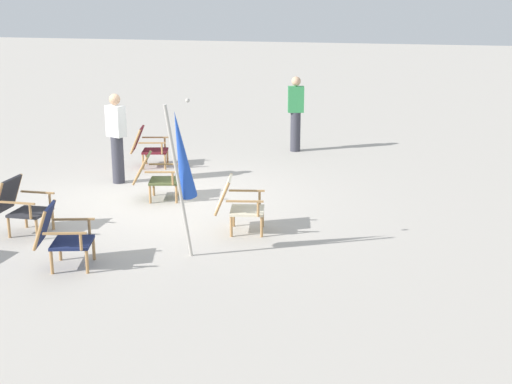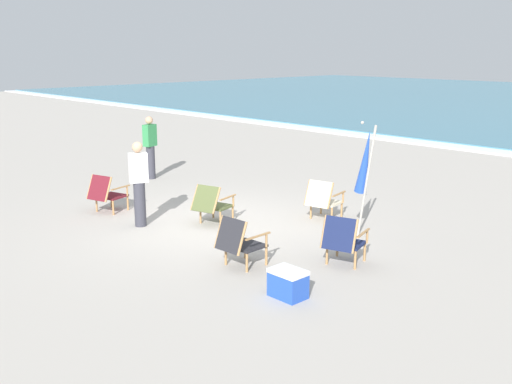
{
  "view_description": "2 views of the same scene",
  "coord_description": "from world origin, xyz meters",
  "px_view_note": "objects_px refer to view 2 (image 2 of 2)",
  "views": [
    {
      "loc": [
        10.71,
        4.47,
        3.34
      ],
      "look_at": [
        1.19,
        1.98,
        0.6
      ],
      "focal_mm": 50.0,
      "sensor_mm": 36.0,
      "label": 1
    },
    {
      "loc": [
        8.67,
        -7.14,
        3.32
      ],
      "look_at": [
        0.38,
        0.71,
        0.58
      ],
      "focal_mm": 42.0,
      "sensor_mm": 36.0,
      "label": 2
    }
  ],
  "objects_px": {
    "beach_chair_back_left": "(212,203)",
    "umbrella_furled_blue": "(365,163)",
    "beach_chair_front_left": "(106,193)",
    "person_near_chairs": "(150,147)",
    "person_by_waterline": "(139,183)",
    "cooler_box": "(288,283)",
    "beach_chair_back_right": "(239,241)",
    "beach_chair_mid_center": "(323,199)",
    "beach_chair_front_right": "(343,239)"
  },
  "relations": [
    {
      "from": "beach_chair_back_left",
      "to": "umbrella_furled_blue",
      "type": "bearing_deg",
      "value": 30.01
    },
    {
      "from": "beach_chair_front_left",
      "to": "person_near_chairs",
      "type": "xyz_separation_m",
      "value": [
        -2.19,
        2.56,
        0.41
      ]
    },
    {
      "from": "person_by_waterline",
      "to": "cooler_box",
      "type": "relative_size",
      "value": 3.33
    },
    {
      "from": "person_by_waterline",
      "to": "beach_chair_front_left",
      "type": "bearing_deg",
      "value": 179.16
    },
    {
      "from": "beach_chair_back_right",
      "to": "beach_chair_front_left",
      "type": "relative_size",
      "value": 0.97
    },
    {
      "from": "beach_chair_back_left",
      "to": "person_near_chairs",
      "type": "height_order",
      "value": "person_near_chairs"
    },
    {
      "from": "beach_chair_mid_center",
      "to": "umbrella_furled_blue",
      "type": "height_order",
      "value": "umbrella_furled_blue"
    },
    {
      "from": "beach_chair_mid_center",
      "to": "umbrella_furled_blue",
      "type": "xyz_separation_m",
      "value": [
        1.23,
        -0.35,
        0.94
      ]
    },
    {
      "from": "beach_chair_front_right",
      "to": "person_near_chairs",
      "type": "xyz_separation_m",
      "value": [
        -7.51,
        1.47,
        0.41
      ]
    },
    {
      "from": "person_near_chairs",
      "to": "cooler_box",
      "type": "bearing_deg",
      "value": -21.0
    },
    {
      "from": "beach_chair_mid_center",
      "to": "person_near_chairs",
      "type": "distance_m",
      "value": 5.63
    },
    {
      "from": "beach_chair_front_right",
      "to": "beach_chair_mid_center",
      "type": "distance_m",
      "value": 2.59
    },
    {
      "from": "umbrella_furled_blue",
      "to": "person_by_waterline",
      "type": "xyz_separation_m",
      "value": [
        -3.36,
        -2.51,
        -0.53
      ]
    },
    {
      "from": "umbrella_furled_blue",
      "to": "beach_chair_mid_center",
      "type": "bearing_deg",
      "value": 164.06
    },
    {
      "from": "beach_chair_front_left",
      "to": "beach_chair_mid_center",
      "type": "bearing_deg",
      "value": 39.72
    },
    {
      "from": "beach_chair_front_left",
      "to": "beach_chair_back_left",
      "type": "xyz_separation_m",
      "value": [
        2.15,
        1.04,
        -0.0
      ]
    },
    {
      "from": "beach_chair_front_right",
      "to": "beach_chair_mid_center",
      "type": "height_order",
      "value": "beach_chair_front_right"
    },
    {
      "from": "beach_chair_mid_center",
      "to": "beach_chair_front_left",
      "type": "bearing_deg",
      "value": -140.28
    },
    {
      "from": "beach_chair_back_left",
      "to": "person_by_waterline",
      "type": "height_order",
      "value": "person_by_waterline"
    },
    {
      "from": "beach_chair_back_right",
      "to": "beach_chair_mid_center",
      "type": "xyz_separation_m",
      "value": [
        -0.84,
        2.99,
        -0.0
      ]
    },
    {
      "from": "beach_chair_front_left",
      "to": "beach_chair_mid_center",
      "type": "distance_m",
      "value": 4.45
    },
    {
      "from": "beach_chair_front_right",
      "to": "umbrella_furled_blue",
      "type": "distance_m",
      "value": 1.81
    },
    {
      "from": "beach_chair_front_left",
      "to": "beach_chair_mid_center",
      "type": "height_order",
      "value": "beach_chair_mid_center"
    },
    {
      "from": "beach_chair_mid_center",
      "to": "person_by_waterline",
      "type": "bearing_deg",
      "value": -126.6
    },
    {
      "from": "beach_chair_front_right",
      "to": "beach_chair_front_left",
      "type": "bearing_deg",
      "value": -168.45
    },
    {
      "from": "beach_chair_back_right",
      "to": "beach_chair_back_left",
      "type": "height_order",
      "value": "beach_chair_back_right"
    },
    {
      "from": "beach_chair_front_right",
      "to": "beach_chair_mid_center",
      "type": "bearing_deg",
      "value": 137.22
    },
    {
      "from": "beach_chair_front_right",
      "to": "beach_chair_back_left",
      "type": "relative_size",
      "value": 0.93
    },
    {
      "from": "beach_chair_front_right",
      "to": "umbrella_furled_blue",
      "type": "xyz_separation_m",
      "value": [
        -0.66,
        1.4,
        0.94
      ]
    },
    {
      "from": "beach_chair_back_left",
      "to": "cooler_box",
      "type": "xyz_separation_m",
      "value": [
        3.43,
        -1.47,
        -0.22
      ]
    },
    {
      "from": "beach_chair_front_left",
      "to": "umbrella_furled_blue",
      "type": "relative_size",
      "value": 0.4
    },
    {
      "from": "beach_chair_front_right",
      "to": "cooler_box",
      "type": "distance_m",
      "value": 1.55
    },
    {
      "from": "umbrella_furled_blue",
      "to": "beach_chair_back_left",
      "type": "bearing_deg",
      "value": -149.99
    },
    {
      "from": "beach_chair_back_left",
      "to": "cooler_box",
      "type": "distance_m",
      "value": 3.74
    },
    {
      "from": "beach_chair_mid_center",
      "to": "umbrella_furled_blue",
      "type": "bearing_deg",
      "value": -15.94
    },
    {
      "from": "umbrella_furled_blue",
      "to": "person_near_chairs",
      "type": "relative_size",
      "value": 1.28
    },
    {
      "from": "beach_chair_back_right",
      "to": "beach_chair_back_left",
      "type": "relative_size",
      "value": 0.93
    },
    {
      "from": "beach_chair_mid_center",
      "to": "person_near_chairs",
      "type": "height_order",
      "value": "person_near_chairs"
    },
    {
      "from": "beach_chair_front_right",
      "to": "beach_chair_front_left",
      "type": "xyz_separation_m",
      "value": [
        -5.32,
        -1.09,
        -0.0
      ]
    },
    {
      "from": "beach_chair_front_left",
      "to": "cooler_box",
      "type": "relative_size",
      "value": 1.71
    },
    {
      "from": "beach_chair_mid_center",
      "to": "cooler_box",
      "type": "xyz_separation_m",
      "value": [
        2.16,
        -3.27,
        -0.23
      ]
    },
    {
      "from": "beach_chair_front_left",
      "to": "person_by_waterline",
      "type": "distance_m",
      "value": 1.36
    },
    {
      "from": "beach_chair_front_left",
      "to": "umbrella_furled_blue",
      "type": "distance_m",
      "value": 5.36
    },
    {
      "from": "person_near_chairs",
      "to": "beach_chair_front_left",
      "type": "bearing_deg",
      "value": -49.43
    },
    {
      "from": "beach_chair_back_left",
      "to": "beach_chair_front_left",
      "type": "bearing_deg",
      "value": -154.1
    },
    {
      "from": "beach_chair_mid_center",
      "to": "person_by_waterline",
      "type": "xyz_separation_m",
      "value": [
        -2.13,
        -2.86,
        0.41
      ]
    },
    {
      "from": "beach_chair_front_left",
      "to": "beach_chair_back_left",
      "type": "height_order",
      "value": "beach_chair_front_left"
    },
    {
      "from": "beach_chair_back_right",
      "to": "beach_chair_front_right",
      "type": "distance_m",
      "value": 1.62
    },
    {
      "from": "umbrella_furled_blue",
      "to": "person_by_waterline",
      "type": "height_order",
      "value": "umbrella_furled_blue"
    },
    {
      "from": "beach_chair_back_right",
      "to": "cooler_box",
      "type": "xyz_separation_m",
      "value": [
        1.31,
        -0.28,
        -0.23
      ]
    }
  ]
}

